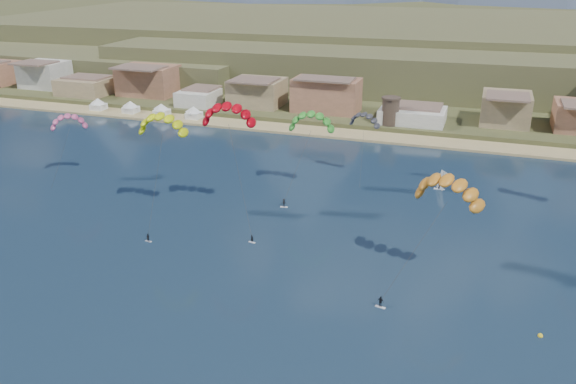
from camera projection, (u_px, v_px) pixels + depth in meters
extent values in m
plane|color=#0D1E30|center=(214.00, 338.00, 81.56)|extent=(2400.00, 2400.00, 0.00)
cube|color=tan|center=(368.00, 136.00, 174.61)|extent=(2200.00, 12.00, 0.90)
cube|color=brown|center=(462.00, 13.00, 573.62)|extent=(2200.00, 900.00, 4.00)
cube|color=brown|center=(39.00, 44.00, 314.86)|extent=(280.00, 130.00, 10.00)
cube|color=brown|center=(510.00, 56.00, 259.31)|extent=(320.00, 150.00, 15.00)
cube|color=brown|center=(354.00, 35.00, 317.97)|extent=(380.00, 170.00, 18.00)
cylinder|color=#47382D|center=(390.00, 112.00, 178.00)|extent=(5.20, 5.20, 8.00)
cylinder|color=#47382D|center=(391.00, 98.00, 176.41)|extent=(5.82, 5.82, 0.60)
cube|color=white|center=(99.00, 107.00, 202.65)|extent=(4.50, 4.50, 2.00)
pyramid|color=white|center=(98.00, 98.00, 201.54)|extent=(6.40, 6.40, 2.00)
cube|color=white|center=(131.00, 110.00, 198.74)|extent=(4.50, 4.50, 2.00)
pyramid|color=white|center=(130.00, 101.00, 197.63)|extent=(6.40, 6.40, 2.00)
cube|color=white|center=(162.00, 112.00, 195.13)|extent=(4.50, 4.50, 2.00)
pyramid|color=white|center=(161.00, 104.00, 194.02)|extent=(6.40, 6.40, 2.00)
cube|color=white|center=(194.00, 115.00, 191.52)|extent=(4.50, 4.50, 2.00)
pyramid|color=white|center=(193.00, 106.00, 190.41)|extent=(6.40, 6.40, 2.00)
cube|color=silver|center=(252.00, 242.00, 109.23)|extent=(1.40, 0.64, 0.09)
imported|color=black|center=(252.00, 238.00, 108.92)|extent=(0.63, 0.47, 1.55)
cylinder|color=#262626|center=(240.00, 180.00, 111.11)|extent=(0.05, 0.05, 22.69)
cube|color=silver|center=(148.00, 241.00, 109.65)|extent=(1.39, 0.60, 0.09)
imported|color=black|center=(148.00, 237.00, 109.34)|extent=(0.83, 0.69, 1.55)
cylinder|color=#262626|center=(156.00, 184.00, 111.64)|extent=(0.05, 0.05, 20.39)
cube|color=silver|center=(380.00, 307.00, 88.87)|extent=(1.66, 0.82, 0.11)
imported|color=black|center=(381.00, 301.00, 88.51)|extent=(1.15, 0.67, 1.84)
cylinder|color=#262626|center=(415.00, 250.00, 90.50)|extent=(0.05, 0.05, 19.19)
cube|color=silver|center=(284.00, 207.00, 124.78)|extent=(1.67, 0.71, 0.11)
imported|color=black|center=(284.00, 203.00, 124.41)|extent=(1.29, 0.86, 1.86)
cylinder|color=#262626|center=(298.00, 166.00, 126.26)|extent=(0.05, 0.05, 17.31)
cylinder|color=#262626|center=(62.00, 158.00, 135.44)|extent=(0.04, 0.04, 14.52)
cylinder|color=#262626|center=(359.00, 156.00, 136.11)|extent=(0.04, 0.04, 14.84)
cube|color=silver|center=(439.00, 189.00, 134.52)|extent=(2.45, 0.73, 0.12)
imported|color=black|center=(440.00, 185.00, 134.17)|extent=(0.86, 0.56, 1.76)
cube|color=white|center=(442.00, 180.00, 133.58)|extent=(0.96, 2.66, 4.20)
sphere|color=yellow|center=(540.00, 336.00, 81.95)|extent=(0.72, 0.72, 0.72)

